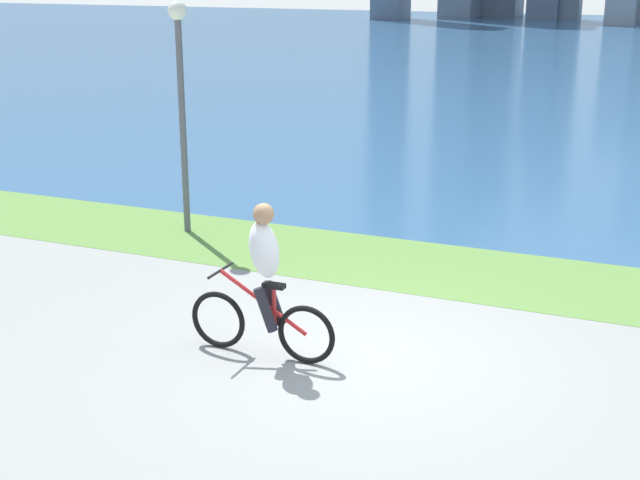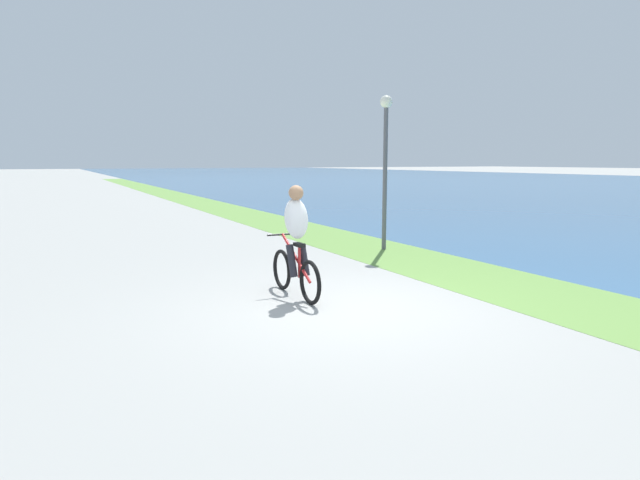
{
  "view_description": "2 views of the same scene",
  "coord_description": "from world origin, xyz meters",
  "views": [
    {
      "loc": [
        2.92,
        -8.05,
        3.99
      ],
      "look_at": [
        -0.72,
        0.61,
        1.03
      ],
      "focal_mm": 49.22,
      "sensor_mm": 36.0,
      "label": 1
    },
    {
      "loc": [
        6.32,
        -3.64,
        2.03
      ],
      "look_at": [
        -0.88,
        -0.02,
        0.85
      ],
      "focal_mm": 30.34,
      "sensor_mm": 36.0,
      "label": 2
    }
  ],
  "objects": [
    {
      "name": "bay_water_surface",
      "position": [
        0.0,
        36.99,
        0.0
      ],
      "size": [
        300.0,
        65.7,
        0.0
      ],
      "primitive_type": "cube",
      "color": "#386693",
      "rests_on": "ground"
    },
    {
      "name": "cyclist_lead",
      "position": [
        -0.94,
        -0.39,
        0.84
      ],
      "size": [
        1.68,
        0.52,
        1.68
      ],
      "color": "black",
      "rests_on": "ground"
    },
    {
      "name": "ground_plane",
      "position": [
        0.0,
        0.0,
        0.0
      ],
      "size": [
        300.0,
        300.0,
        0.0
      ],
      "primitive_type": "plane",
      "color": "#9E9E99"
    },
    {
      "name": "lamppost_tall",
      "position": [
        -4.09,
        3.26,
        2.32
      ],
      "size": [
        0.28,
        0.28,
        3.49
      ],
      "color": "#595960",
      "rests_on": "ground"
    },
    {
      "name": "grass_strip_bayside",
      "position": [
        0.0,
        3.05,
        0.0
      ],
      "size": [
        120.0,
        2.18,
        0.01
      ],
      "primitive_type": "cube",
      "color": "#6B9947",
      "rests_on": "ground"
    }
  ]
}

